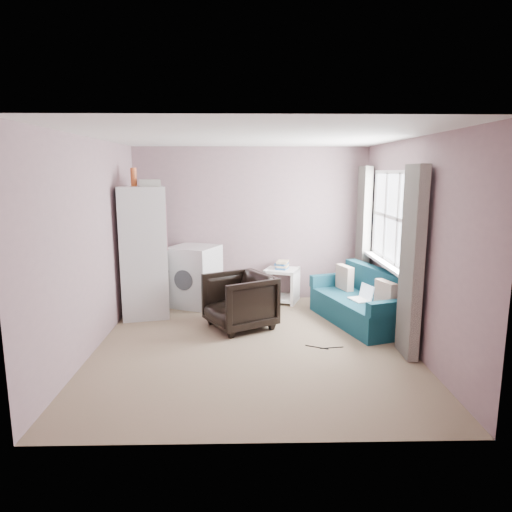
{
  "coord_description": "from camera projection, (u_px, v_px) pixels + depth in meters",
  "views": [
    {
      "loc": [
        -0.08,
        -5.36,
        2.11
      ],
      "look_at": [
        0.05,
        0.6,
        1.0
      ],
      "focal_mm": 32.0,
      "sensor_mm": 36.0,
      "label": 1
    }
  ],
  "objects": [
    {
      "name": "side_table",
      "position": [
        282.0,
        282.0,
        7.45
      ],
      "size": [
        0.64,
        0.64,
        0.68
      ],
      "rotation": [
        0.0,
        0.0,
        -0.34
      ],
      "color": "white",
      "rests_on": "ground"
    },
    {
      "name": "washing_machine",
      "position": [
        195.0,
        275.0,
        7.23
      ],
      "size": [
        0.89,
        0.89,
        0.95
      ],
      "rotation": [
        0.0,
        0.0,
        -0.42
      ],
      "color": "#B8B8B8",
      "rests_on": "ground"
    },
    {
      "name": "room",
      "position": [
        255.0,
        244.0,
        5.44
      ],
      "size": [
        3.84,
        4.24,
        2.54
      ],
      "color": "#826C55",
      "rests_on": "ground"
    },
    {
      "name": "floor_cables",
      "position": [
        324.0,
        347.0,
        5.53
      ],
      "size": [
        0.46,
        0.14,
        0.01
      ],
      "rotation": [
        0.0,
        0.0,
        -0.12
      ],
      "color": "black",
      "rests_on": "ground"
    },
    {
      "name": "fridge",
      "position": [
        144.0,
        251.0,
        6.63
      ],
      "size": [
        0.79,
        0.78,
        2.16
      ],
      "rotation": [
        0.0,
        0.0,
        0.23
      ],
      "color": "#B8B8B8",
      "rests_on": "ground"
    },
    {
      "name": "window_dressing",
      "position": [
        384.0,
        246.0,
        6.18
      ],
      "size": [
        0.17,
        2.62,
        2.18
      ],
      "color": "white",
      "rests_on": "ground"
    },
    {
      "name": "armchair",
      "position": [
        240.0,
        298.0,
        6.19
      ],
      "size": [
        1.04,
        1.06,
        0.82
      ],
      "primitive_type": "imported",
      "rotation": [
        0.0,
        0.0,
        -1.06
      ],
      "color": "black",
      "rests_on": "ground"
    },
    {
      "name": "sofa",
      "position": [
        363.0,
        304.0,
        6.42
      ],
      "size": [
        1.25,
        1.84,
        0.75
      ],
      "rotation": [
        0.0,
        0.0,
        0.31
      ],
      "color": "#134859",
      "rests_on": "ground"
    }
  ]
}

